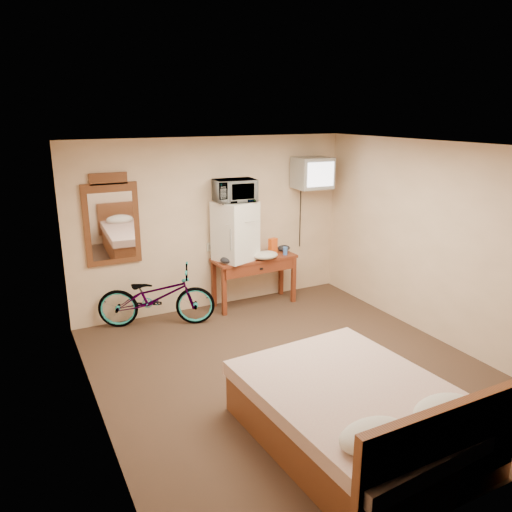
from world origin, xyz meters
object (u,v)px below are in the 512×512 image
crt_television (312,173)px  bed (360,416)px  wall_mirror (112,221)px  desk (255,266)px  bicycle (156,297)px  mini_fridge (235,231)px  blue_cup (285,251)px  microwave (235,190)px

crt_television → bed: 4.12m
wall_mirror → bed: (1.30, -3.65, -1.15)m
desk → bicycle: size_ratio=0.81×
mini_fridge → desk: bearing=-8.4°
desk → bicycle: bearing=-178.0°
mini_fridge → blue_cup: 0.86m
mini_fridge → bicycle: bearing=-175.5°
desk → bicycle: bicycle is taller
bed → crt_television: bearing=63.9°
crt_television → desk: bearing=-178.9°
blue_cup → bicycle: bearing=179.4°
microwave → crt_television: bearing=4.7°
crt_television → mini_fridge: bearing=178.8°
wall_mirror → bicycle: bearing=-35.6°
desk → mini_fridge: size_ratio=1.48×
mini_fridge → crt_television: size_ratio=1.40×
bicycle → mini_fridge: bearing=-65.0°
mini_fridge → bicycle: 1.46m
crt_television → wall_mirror: (-2.96, 0.25, -0.50)m
mini_fridge → bed: 3.55m
blue_cup → crt_television: bearing=10.4°
wall_mirror → mini_fridge: bearing=-7.6°
mini_fridge → microwave: (0.00, 0.00, 0.59)m
desk → microwave: bearing=171.6°
mini_fridge → wall_mirror: wall_mirror is taller
mini_fridge → wall_mirror: size_ratio=0.70×
mini_fridge → crt_television: 1.49m
microwave → bed: bearing=-90.7°
desk → bicycle: 1.55m
microwave → desk: bearing=-2.6°
wall_mirror → bicycle: size_ratio=0.78×
microwave → bed: size_ratio=0.26×
bicycle → microwave: bearing=-65.0°
desk → mini_fridge: (-0.30, 0.04, 0.56)m
crt_television → wall_mirror: bearing=175.1°
mini_fridge → microwave: size_ratio=1.50×
blue_cup → bed: bed is taller
bicycle → desk: bearing=-67.5°
mini_fridge → blue_cup: bearing=-8.7°
bed → blue_cup: bearing=70.6°
desk → wall_mirror: 2.17m
blue_cup → desk: bearing=171.0°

